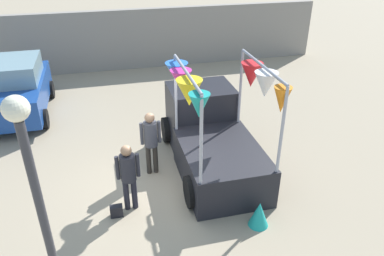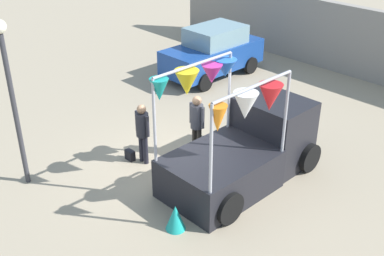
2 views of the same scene
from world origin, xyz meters
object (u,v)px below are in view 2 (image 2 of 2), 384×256
(parked_car, at_px, (213,52))
(person_vendor, at_px, (197,120))
(folded_kite_bundle_teal, at_px, (175,217))
(vendor_truck, at_px, (247,144))
(person_customer, at_px, (142,128))
(handbag, at_px, (130,155))
(street_lamp, at_px, (10,83))

(parked_car, relative_size, person_vendor, 2.29)
(person_vendor, distance_m, folded_kite_bundle_teal, 3.27)
(vendor_truck, bearing_deg, person_vendor, -173.80)
(person_customer, bearing_deg, handbag, -150.26)
(person_customer, height_order, folded_kite_bundle_teal, person_customer)
(handbag, distance_m, street_lamp, 3.67)
(parked_car, bearing_deg, folded_kite_bundle_teal, -51.00)
(person_customer, distance_m, handbag, 0.96)
(folded_kite_bundle_teal, bearing_deg, parked_car, 129.00)
(vendor_truck, xyz_separation_m, handbag, (-2.65, -1.66, -0.78))
(person_customer, relative_size, folded_kite_bundle_teal, 2.80)
(person_vendor, relative_size, street_lamp, 0.42)
(vendor_truck, bearing_deg, street_lamp, -130.87)
(parked_car, distance_m, street_lamp, 8.91)
(handbag, height_order, street_lamp, street_lamp)
(vendor_truck, height_order, handbag, vendor_truck)
(vendor_truck, distance_m, person_vendor, 1.63)
(street_lamp, relative_size, folded_kite_bundle_teal, 6.85)
(vendor_truck, bearing_deg, folded_kite_bundle_teal, -83.16)
(parked_car, distance_m, person_vendor, 5.95)
(folded_kite_bundle_teal, bearing_deg, person_customer, 154.84)
(person_customer, bearing_deg, parked_car, 118.01)
(handbag, height_order, folded_kite_bundle_teal, folded_kite_bundle_teal)
(person_customer, bearing_deg, folded_kite_bundle_teal, -25.16)
(person_customer, xyz_separation_m, person_vendor, (0.69, 1.29, 0.05))
(handbag, bearing_deg, folded_kite_bundle_teal, -19.15)
(person_customer, distance_m, person_vendor, 1.46)
(folded_kite_bundle_teal, bearing_deg, vendor_truck, 96.84)
(person_customer, relative_size, handbag, 6.00)
(parked_car, height_order, handbag, parked_car)
(parked_car, relative_size, person_customer, 2.38)
(person_vendor, height_order, handbag, person_vendor)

